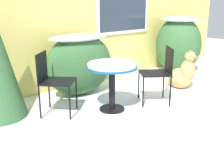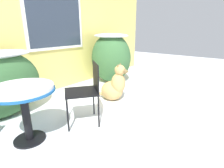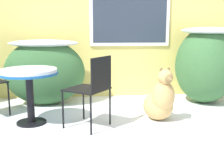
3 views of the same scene
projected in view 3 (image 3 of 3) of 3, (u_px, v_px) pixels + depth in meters
ground_plane at (117, 140)px, 3.28m from camera, size 16.00×16.00×0.00m
house_wall at (105, 6)px, 5.10m from camera, size 8.00×0.10×3.35m
shrub_left at (45, 71)px, 4.71m from camera, size 1.34×0.73×1.10m
shrub_middle at (206, 63)px, 4.84m from camera, size 1.02×1.08×1.31m
patio_table at (29, 79)px, 3.74m from camera, size 0.78×0.78×0.75m
patio_chair_far_side at (92, 87)px, 3.60m from camera, size 0.67×0.67×0.94m
dog at (160, 101)px, 3.93m from camera, size 0.51×0.68×0.77m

